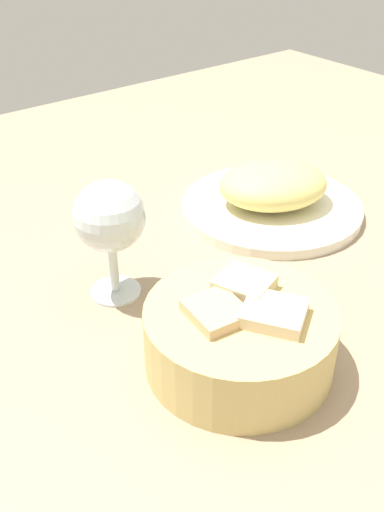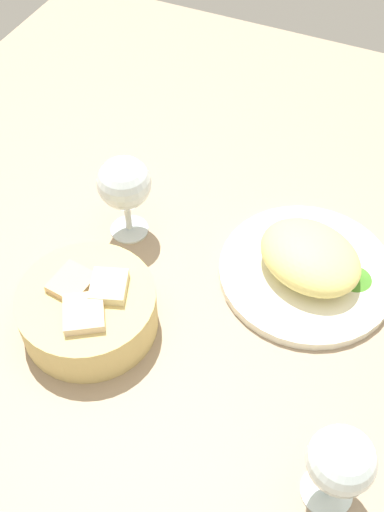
# 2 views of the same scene
# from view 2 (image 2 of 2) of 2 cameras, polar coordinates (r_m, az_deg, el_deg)

# --- Properties ---
(ground_plane) EXTENTS (1.40, 1.40, 0.02)m
(ground_plane) POSITION_cam_2_polar(r_m,az_deg,el_deg) (0.84, 5.22, -6.28)
(ground_plane) COLOR #9F886D
(plate) EXTENTS (0.25, 0.25, 0.01)m
(plate) POSITION_cam_2_polar(r_m,az_deg,el_deg) (0.88, 10.48, -1.47)
(plate) COLOR white
(plate) RESTS_ON ground_plane
(omelette) EXTENTS (0.18, 0.17, 0.06)m
(omelette) POSITION_cam_2_polar(r_m,az_deg,el_deg) (0.86, 10.80, -0.05)
(omelette) COLOR #E0CF72
(omelette) RESTS_ON plate
(lettuce_garnish) EXTENTS (0.05, 0.05, 0.01)m
(lettuce_garnish) POSITION_cam_2_polar(r_m,az_deg,el_deg) (0.88, 14.84, -1.83)
(lettuce_garnish) COLOR #448929
(lettuce_garnish) RESTS_ON plate
(bread_basket) EXTENTS (0.18, 0.18, 0.08)m
(bread_basket) POSITION_cam_2_polar(r_m,az_deg,el_deg) (0.81, -9.51, -4.85)
(bread_basket) COLOR #D3BA71
(bread_basket) RESTS_ON ground_plane
(wine_glass_near) EXTENTS (0.08, 0.08, 0.14)m
(wine_glass_near) POSITION_cam_2_polar(r_m,az_deg,el_deg) (0.87, -6.24, 6.48)
(wine_glass_near) COLOR silver
(wine_glass_near) RESTS_ON ground_plane
(wine_glass_far) EXTENTS (0.07, 0.07, 0.13)m
(wine_glass_far) POSITION_cam_2_polar(r_m,az_deg,el_deg) (0.67, 13.48, -18.00)
(wine_glass_far) COLOR silver
(wine_glass_far) RESTS_ON ground_plane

